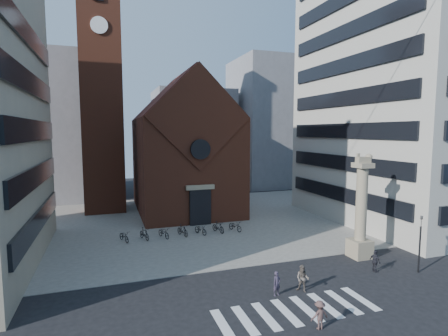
{
  "coord_description": "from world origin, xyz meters",
  "views": [
    {
      "loc": [
        -9.68,
        -20.05,
        10.43
      ],
      "look_at": [
        -0.21,
        8.0,
        7.32
      ],
      "focal_mm": 28.0,
      "sensor_mm": 36.0,
      "label": 1
    }
  ],
  "objects_px": {
    "pedestrian_0": "(277,283)",
    "scooter_0": "(124,236)",
    "traffic_light": "(420,242)",
    "pedestrian_2": "(375,261)",
    "lion_column": "(361,217)",
    "pedestrian_1": "(303,278)"
  },
  "relations": [
    {
      "from": "traffic_light",
      "to": "pedestrian_0",
      "type": "height_order",
      "value": "traffic_light"
    },
    {
      "from": "traffic_light",
      "to": "scooter_0",
      "type": "height_order",
      "value": "traffic_light"
    },
    {
      "from": "traffic_light",
      "to": "pedestrian_1",
      "type": "distance_m",
      "value": 9.92
    },
    {
      "from": "pedestrian_0",
      "to": "scooter_0",
      "type": "xyz_separation_m",
      "value": [
        -8.69,
        14.33,
        -0.22
      ]
    },
    {
      "from": "traffic_light",
      "to": "pedestrian_2",
      "type": "xyz_separation_m",
      "value": [
        -3.0,
        1.11,
        -1.47
      ]
    },
    {
      "from": "pedestrian_0",
      "to": "pedestrian_1",
      "type": "xyz_separation_m",
      "value": [
        1.84,
        -0.06,
        0.1
      ]
    },
    {
      "from": "lion_column",
      "to": "pedestrian_2",
      "type": "bearing_deg",
      "value": -109.24
    },
    {
      "from": "traffic_light",
      "to": "pedestrian_2",
      "type": "distance_m",
      "value": 3.52
    },
    {
      "from": "scooter_0",
      "to": "pedestrian_2",
      "type": "bearing_deg",
      "value": -58.19
    },
    {
      "from": "traffic_light",
      "to": "scooter_0",
      "type": "relative_size",
      "value": 2.2
    },
    {
      "from": "lion_column",
      "to": "pedestrian_2",
      "type": "distance_m",
      "value": 4.04
    },
    {
      "from": "lion_column",
      "to": "traffic_light",
      "type": "bearing_deg",
      "value": -63.54
    },
    {
      "from": "pedestrian_0",
      "to": "scooter_0",
      "type": "height_order",
      "value": "pedestrian_0"
    },
    {
      "from": "pedestrian_1",
      "to": "scooter_0",
      "type": "relative_size",
      "value": 0.9
    },
    {
      "from": "pedestrian_1",
      "to": "pedestrian_2",
      "type": "distance_m",
      "value": 6.91
    },
    {
      "from": "pedestrian_2",
      "to": "lion_column",
      "type": "bearing_deg",
      "value": -22.78
    },
    {
      "from": "pedestrian_0",
      "to": "scooter_0",
      "type": "relative_size",
      "value": 0.8
    },
    {
      "from": "traffic_light",
      "to": "pedestrian_2",
      "type": "relative_size",
      "value": 2.62
    },
    {
      "from": "pedestrian_0",
      "to": "pedestrian_2",
      "type": "xyz_separation_m",
      "value": [
        8.66,
        1.02,
        0.03
      ]
    },
    {
      "from": "pedestrian_1",
      "to": "scooter_0",
      "type": "distance_m",
      "value": 17.83
    },
    {
      "from": "lion_column",
      "to": "pedestrian_1",
      "type": "relative_size",
      "value": 4.9
    },
    {
      "from": "lion_column",
      "to": "scooter_0",
      "type": "height_order",
      "value": "lion_column"
    }
  ]
}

